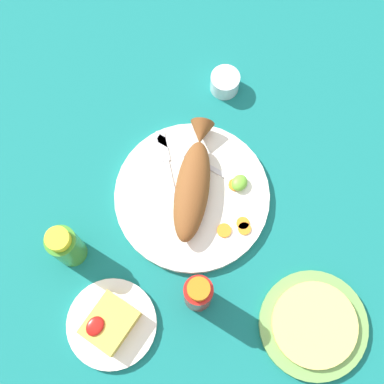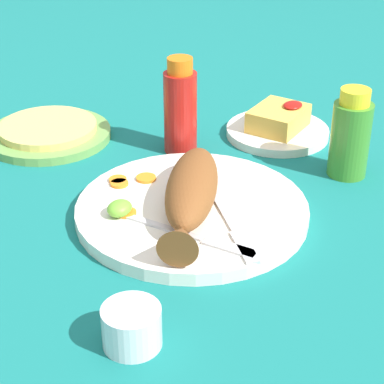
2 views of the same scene
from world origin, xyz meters
name	(u,v)px [view 1 (image 1 of 2)]	position (x,y,z in m)	size (l,w,h in m)	color
ground_plane	(192,197)	(0.00, 0.00, 0.00)	(4.00, 4.00, 0.00)	#146B66
main_plate	(192,196)	(0.00, 0.00, 0.01)	(0.32, 0.32, 0.02)	white
fried_fish	(193,183)	(-0.01, -0.01, 0.05)	(0.26, 0.16, 0.06)	brown
fork_near	(167,165)	(-0.02, -0.08, 0.02)	(0.14, 0.14, 0.00)	silver
fork_far	(190,156)	(-0.07, -0.05, 0.02)	(0.02, 0.19, 0.00)	silver
carrot_slice_near	(243,223)	(-0.01, 0.12, 0.02)	(0.03, 0.03, 0.00)	orange
carrot_slice_mid	(224,230)	(0.03, 0.10, 0.02)	(0.03, 0.03, 0.00)	orange
carrot_slice_far	(245,228)	(0.00, 0.13, 0.02)	(0.03, 0.03, 0.00)	orange
carrot_slice_extra	(235,185)	(-0.07, 0.06, 0.02)	(0.03, 0.03, 0.00)	orange
lime_wedge_main	(239,183)	(-0.07, 0.07, 0.03)	(0.04, 0.03, 0.02)	#6BB233
hot_sauce_bottle_red	(198,294)	(0.16, 0.13, 0.07)	(0.05, 0.05, 0.16)	#B21914
hot_sauce_bottle_green	(66,246)	(0.23, -0.13, 0.06)	(0.06, 0.06, 0.14)	#3D8428
salt_cup	(225,83)	(-0.25, -0.08, 0.02)	(0.06, 0.06, 0.05)	silver
side_plate_fries	(112,324)	(0.30, 0.02, 0.01)	(0.17, 0.17, 0.01)	white
fries_pile	(110,323)	(0.30, 0.02, 0.03)	(0.10, 0.08, 0.04)	gold
tortilla_plate	(313,325)	(0.08, 0.34, 0.01)	(0.21, 0.21, 0.01)	#6B9E4C
tortilla_stack	(315,325)	(0.08, 0.34, 0.02)	(0.16, 0.16, 0.01)	#E0C666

